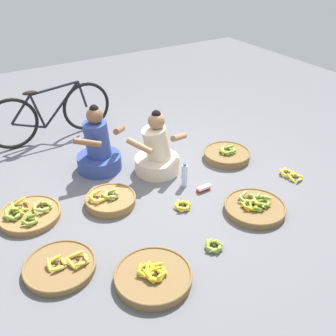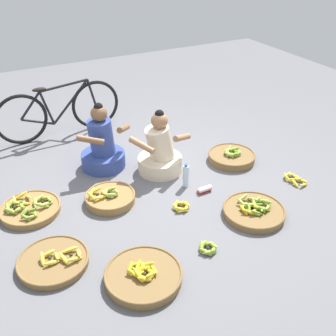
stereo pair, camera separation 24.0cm
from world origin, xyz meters
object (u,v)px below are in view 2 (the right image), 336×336
vendor_woman_front (160,153)px  banana_basket_front_right (232,157)px  bicycle_leaning (59,111)px  banana_basket_mid_left (254,211)px  loose_bananas_back_right (208,248)px  packet_carton_stack (205,190)px  banana_basket_front_left (54,261)px  banana_basket_mid_right (110,197)px  banana_basket_back_left (30,209)px  vendor_woman_behind (102,147)px  water_bottle (186,176)px  loose_bananas_near_vendor (294,179)px  banana_basket_front_center (143,275)px  loose_bananas_back_center (181,206)px

vendor_woman_front → banana_basket_front_right: size_ratio=1.34×
vendor_woman_front → bicycle_leaning: vendor_woman_front is taller
banana_basket_mid_left → loose_bananas_back_right: (-0.69, -0.23, -0.02)m
banana_basket_front_right → packet_carton_stack: bearing=-147.0°
bicycle_leaning → banana_basket_front_left: (-0.72, -2.42, -0.32)m
bicycle_leaning → banana_basket_mid_right: 1.82m
bicycle_leaning → banana_basket_back_left: 1.78m
vendor_woman_front → vendor_woman_behind: (-0.56, 0.40, 0.02)m
water_bottle → packet_carton_stack: size_ratio=1.70×
vendor_woman_front → banana_basket_back_left: vendor_woman_front is taller
vendor_woman_behind → loose_bananas_near_vendor: 2.25m
banana_basket_front_right → banana_basket_back_left: bearing=178.0°
vendor_woman_behind → banana_basket_back_left: (-0.97, -0.51, -0.22)m
banana_basket_front_left → banana_basket_mid_right: size_ratio=1.17×
banana_basket_front_left → banana_basket_front_center: 0.80m
bicycle_leaning → loose_bananas_near_vendor: size_ratio=5.60×
vendor_woman_front → vendor_woman_behind: size_ratio=0.95×
vendor_woman_behind → packet_carton_stack: size_ratio=4.93×
vendor_woman_behind → banana_basket_front_left: 1.66m
loose_bananas_back_right → bicycle_leaning: bearing=100.8°
banana_basket_front_right → banana_basket_front_left: bearing=-162.5°
vendor_woman_behind → water_bottle: 1.07m
bicycle_leaning → packet_carton_stack: bearing=-64.2°
vendor_woman_behind → banana_basket_mid_right: size_ratio=1.55×
banana_basket_front_left → loose_bananas_back_right: bearing=-20.3°
bicycle_leaning → water_bottle: size_ratio=6.04×
banana_basket_mid_left → loose_bananas_back_center: bearing=144.9°
banana_basket_mid_right → banana_basket_front_left: bearing=-139.8°
bicycle_leaning → loose_bananas_back_right: (0.55, -2.89, -0.33)m
bicycle_leaning → loose_bananas_back_center: (0.64, -2.24, -0.33)m
vendor_woman_front → banana_basket_front_center: 1.72m
vendor_woman_behind → bicycle_leaning: bearing=101.7°
banana_basket_mid_left → banana_basket_front_center: bearing=-168.4°
loose_bananas_back_right → packet_carton_stack: loose_bananas_back_right is taller
banana_basket_front_center → loose_bananas_back_right: size_ratio=3.28×
banana_basket_front_center → water_bottle: bearing=46.5°
vendor_woman_behind → loose_bananas_back_right: size_ratio=4.14×
loose_bananas_back_center → banana_basket_mid_right: bearing=143.7°
packet_carton_stack → banana_basket_mid_right: bearing=162.8°
vendor_woman_behind → loose_bananas_back_right: 1.86m
vendor_woman_front → vendor_woman_behind: bearing=144.1°
banana_basket_mid_left → loose_bananas_near_vendor: (0.79, 0.28, -0.02)m
banana_basket_front_right → banana_basket_front_center: 2.18m
water_bottle → packet_carton_stack: bearing=-57.7°
vendor_woman_front → banana_basket_mid_left: (0.46, -1.19, -0.20)m
water_bottle → loose_bananas_back_center: bearing=-125.4°
banana_basket_mid_right → loose_bananas_back_right: bearing=-64.7°
bicycle_leaning → banana_basket_front_right: size_ratio=2.94×
loose_bananas_back_right → packet_carton_stack: size_ratio=1.19×
loose_bananas_back_right → banana_basket_front_center: bearing=-175.9°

